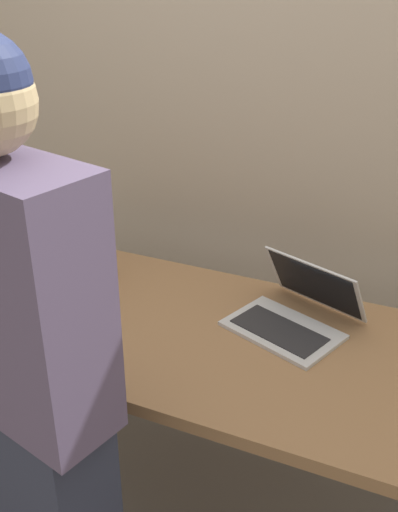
{
  "coord_description": "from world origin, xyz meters",
  "views": [
    {
      "loc": [
        0.62,
        -1.38,
        1.75
      ],
      "look_at": [
        0.01,
        0.0,
        0.99
      ],
      "focal_mm": 41.99,
      "sensor_mm": 36.0,
      "label": 1
    }
  ],
  "objects_px": {
    "beer_bottle_green": "(42,255)",
    "beer_bottle_amber": "(68,258)",
    "person_figure": "(32,410)",
    "beer_bottle_dark": "(94,253)",
    "laptop": "(295,312)",
    "coffee_mug": "(87,306)"
  },
  "relations": [
    {
      "from": "beer_bottle_green",
      "to": "beer_bottle_amber",
      "type": "height_order",
      "value": "beer_bottle_green"
    },
    {
      "from": "coffee_mug",
      "to": "laptop",
      "type": "bearing_deg",
      "value": 21.38
    },
    {
      "from": "beer_bottle_green",
      "to": "beer_bottle_dark",
      "type": "bearing_deg",
      "value": 39.03
    },
    {
      "from": "beer_bottle_green",
      "to": "beer_bottle_amber",
      "type": "xyz_separation_m",
      "value": [
        0.07,
        0.04,
        -0.01
      ]
    },
    {
      "from": "beer_bottle_green",
      "to": "coffee_mug",
      "type": "height_order",
      "value": "beer_bottle_green"
    },
    {
      "from": "beer_bottle_green",
      "to": "person_figure",
      "type": "distance_m",
      "value": 0.76
    },
    {
      "from": "beer_bottle_dark",
      "to": "beer_bottle_amber",
      "type": "xyz_separation_m",
      "value": [
        -0.06,
        -0.07,
        0.0
      ]
    },
    {
      "from": "beer_bottle_amber",
      "to": "coffee_mug",
      "type": "height_order",
      "value": "beer_bottle_amber"
    },
    {
      "from": "beer_bottle_dark",
      "to": "laptop",
      "type": "bearing_deg",
      "value": 0.77
    },
    {
      "from": "beer_bottle_amber",
      "to": "person_figure",
      "type": "bearing_deg",
      "value": -60.88
    },
    {
      "from": "laptop",
      "to": "beer_bottle_amber",
      "type": "relative_size",
      "value": 1.45
    },
    {
      "from": "laptop",
      "to": "coffee_mug",
      "type": "distance_m",
      "value": 0.64
    },
    {
      "from": "beer_bottle_amber",
      "to": "person_figure",
      "type": "distance_m",
      "value": 0.75
    },
    {
      "from": "beer_bottle_green",
      "to": "person_figure",
      "type": "relative_size",
      "value": 0.18
    },
    {
      "from": "beer_bottle_amber",
      "to": "person_figure",
      "type": "xyz_separation_m",
      "value": [
        0.37,
        -0.66,
        -0.0
      ]
    },
    {
      "from": "beer_bottle_amber",
      "to": "person_figure",
      "type": "height_order",
      "value": "person_figure"
    },
    {
      "from": "beer_bottle_green",
      "to": "beer_bottle_dark",
      "type": "height_order",
      "value": "beer_bottle_green"
    },
    {
      "from": "beer_bottle_dark",
      "to": "coffee_mug",
      "type": "distance_m",
      "value": 0.26
    },
    {
      "from": "person_figure",
      "to": "coffee_mug",
      "type": "xyz_separation_m",
      "value": [
        -0.19,
        0.5,
        -0.06
      ]
    },
    {
      "from": "coffee_mug",
      "to": "beer_bottle_dark",
      "type": "bearing_deg",
      "value": 117.38
    },
    {
      "from": "laptop",
      "to": "beer_bottle_green",
      "type": "xyz_separation_m",
      "value": [
        -0.84,
        -0.12,
        0.07
      ]
    },
    {
      "from": "laptop",
      "to": "beer_bottle_dark",
      "type": "distance_m",
      "value": 0.71
    }
  ]
}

